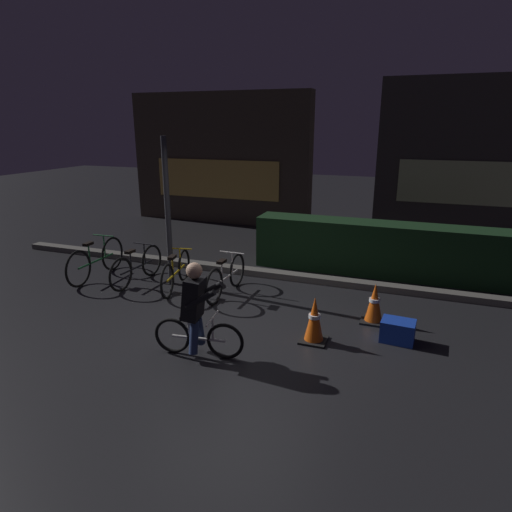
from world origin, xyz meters
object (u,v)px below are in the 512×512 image
at_px(parked_bike_left_mid, 137,266).
at_px(traffic_cone_far, 374,304).
at_px(street_post, 168,213).
at_px(blue_crate, 398,331).
at_px(parked_bike_leftmost, 96,260).
at_px(parked_bike_center_right, 226,277).
at_px(traffic_cone_near, 314,320).
at_px(cyclist, 196,309).
at_px(parked_bike_center_left, 176,272).

bearing_deg(parked_bike_left_mid, traffic_cone_far, -90.36).
bearing_deg(traffic_cone_far, street_post, 173.98).
relative_size(traffic_cone_far, blue_crate, 1.39).
distance_m(street_post, parked_bike_leftmost, 1.80).
height_order(street_post, parked_bike_center_right, street_post).
distance_m(traffic_cone_near, traffic_cone_far, 1.14).
distance_m(parked_bike_leftmost, traffic_cone_near, 4.62).
bearing_deg(traffic_cone_near, blue_crate, 20.57).
distance_m(traffic_cone_near, cyclist, 1.61).
height_order(traffic_cone_near, cyclist, cyclist).
relative_size(parked_bike_center_left, cyclist, 1.19).
height_order(traffic_cone_far, cyclist, cyclist).
distance_m(street_post, parked_bike_center_right, 1.56).
xyz_separation_m(parked_bike_left_mid, blue_crate, (4.67, -0.71, -0.17)).
bearing_deg(blue_crate, parked_bike_left_mid, 171.34).
bearing_deg(traffic_cone_near, street_post, 156.53).
bearing_deg(parked_bike_center_right, traffic_cone_far, -93.88).
distance_m(parked_bike_leftmost, blue_crate, 5.60).
xyz_separation_m(parked_bike_center_left, traffic_cone_far, (3.46, -0.18, -0.02)).
bearing_deg(parked_bike_center_right, parked_bike_left_mid, 92.27).
bearing_deg(parked_bike_center_left, street_post, 36.59).
height_order(parked_bike_leftmost, parked_bike_center_left, parked_bike_leftmost).
xyz_separation_m(parked_bike_leftmost, parked_bike_left_mid, (0.89, 0.03, -0.03)).
height_order(parked_bike_leftmost, parked_bike_center_right, parked_bike_leftmost).
relative_size(parked_bike_center_left, traffic_cone_near, 2.29).
distance_m(street_post, traffic_cone_far, 3.85).
bearing_deg(street_post, traffic_cone_far, -6.02).
xyz_separation_m(blue_crate, cyclist, (-2.38, -1.28, 0.48)).
relative_size(parked_bike_leftmost, traffic_cone_far, 2.78).
relative_size(parked_bike_center_right, traffic_cone_near, 2.36).
height_order(street_post, parked_bike_left_mid, street_post).
height_order(parked_bike_center_right, cyclist, cyclist).
height_order(parked_bike_center_left, cyclist, cyclist).
relative_size(street_post, parked_bike_center_right, 1.74).
xyz_separation_m(parked_bike_leftmost, parked_bike_center_right, (2.68, 0.06, -0.03)).
bearing_deg(street_post, cyclist, -52.29).
distance_m(parked_bike_center_right, traffic_cone_near, 2.14).
bearing_deg(parked_bike_leftmost, street_post, -84.22).
bearing_deg(parked_bike_center_left, blue_crate, -111.33).
bearing_deg(parked_bike_center_left, traffic_cone_near, -122.64).
bearing_deg(parked_bike_center_left, parked_bike_center_right, -98.13).
height_order(street_post, traffic_cone_far, street_post).
height_order(traffic_cone_near, traffic_cone_far, traffic_cone_near).
height_order(blue_crate, cyclist, cyclist).
bearing_deg(parked_bike_center_left, parked_bike_leftmost, 79.27).
bearing_deg(parked_bike_leftmost, cyclist, -124.25).
xyz_separation_m(parked_bike_left_mid, traffic_cone_far, (4.29, -0.20, -0.03)).
xyz_separation_m(traffic_cone_far, cyclist, (-2.00, -1.79, 0.33)).
distance_m(street_post, blue_crate, 4.32).
xyz_separation_m(parked_bike_left_mid, parked_bike_center_right, (1.79, 0.03, 0.00)).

